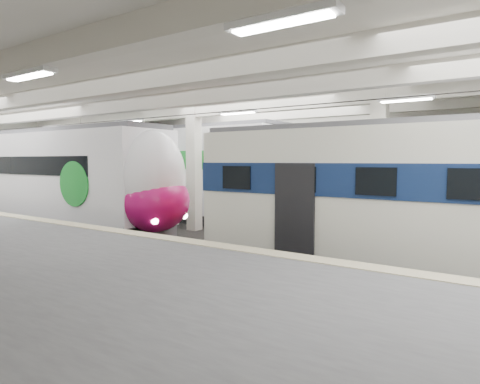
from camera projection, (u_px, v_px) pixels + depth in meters
The scene contains 4 objects.
station_hall at pixel (170, 156), 12.18m from camera, with size 36.00×24.00×5.75m.
modern_emu at pixel (71, 181), 17.87m from camera, with size 13.98×2.89×4.50m.
older_rer at pixel (429, 200), 9.88m from camera, with size 12.26×2.71×4.10m.
far_train at pixel (160, 171), 22.40m from camera, with size 15.48×3.59×4.86m.
Camera 1 is at (8.50, -10.79, 3.12)m, focal length 30.00 mm.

